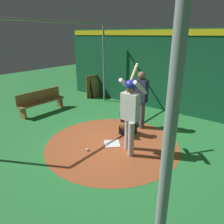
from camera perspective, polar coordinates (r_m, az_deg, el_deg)
ground_plane at (r=5.96m, az=0.00°, el=-8.59°), size 26.24×26.24×0.00m
dirt_circle at (r=5.96m, az=0.00°, el=-8.57°), size 3.67×3.67×0.01m
home_plate at (r=5.96m, az=0.00°, el=-8.49°), size 0.59×0.59×0.01m
batter at (r=5.13m, az=4.94°, el=0.74°), size 0.68×0.49×2.22m
catcher at (r=6.37m, az=4.19°, el=-3.09°), size 0.58×0.40×0.92m
umpire at (r=6.67m, az=7.67°, el=4.04°), size 0.23×0.49×1.83m
back_wall at (r=8.41m, az=15.46°, el=10.52°), size 0.23×10.24×3.08m
cage_frame at (r=5.25m, az=0.00°, el=13.94°), size 6.00×5.66×3.30m
bat_rack at (r=10.38m, az=-4.51°, el=6.95°), size 1.18×0.21×1.05m
bench at (r=8.60m, az=-18.59°, el=2.82°), size 1.88×0.36×0.85m
baseball_0 at (r=5.75m, az=5.70°, el=-9.35°), size 0.07×0.07×0.07m
baseball_1 at (r=5.65m, az=-6.64°, el=-10.00°), size 0.07×0.07×0.07m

